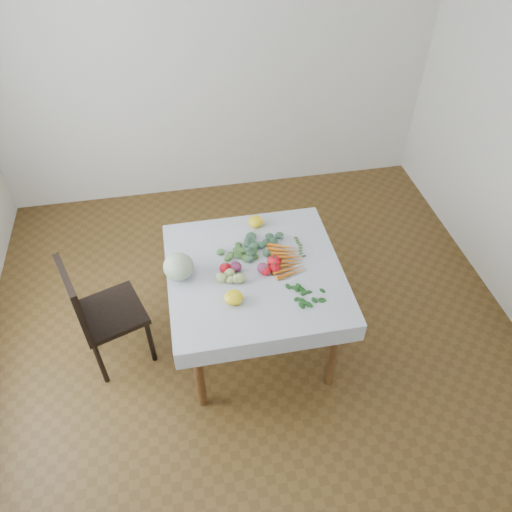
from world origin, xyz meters
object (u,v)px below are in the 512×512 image
Objects in this scene: cabbage at (178,267)px; heirloom_back at (256,221)px; carrot_bunch at (287,259)px; chair at (96,310)px; table at (255,281)px.

heirloom_back is at bearing 34.89° from cabbage.
cabbage is at bearing -179.61° from carrot_bunch.
cabbage is 0.54× the size of carrot_bunch.
chair is at bearing -161.51° from heirloom_back.
chair is 8.45× the size of heirloom_back.
table is at bearing -101.63° from heirloom_back.
table is at bearing -2.97° from chair.
table is 9.14× the size of heirloom_back.
table is 0.52m from cabbage.
table is 1.07m from chair.
carrot_bunch is at bearing -0.42° from chair.
heirloom_back is at bearing 18.49° from chair.
heirloom_back is at bearing 108.76° from carrot_bunch.
cabbage reaches higher than chair.
heirloom_back is at bearing 78.37° from table.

